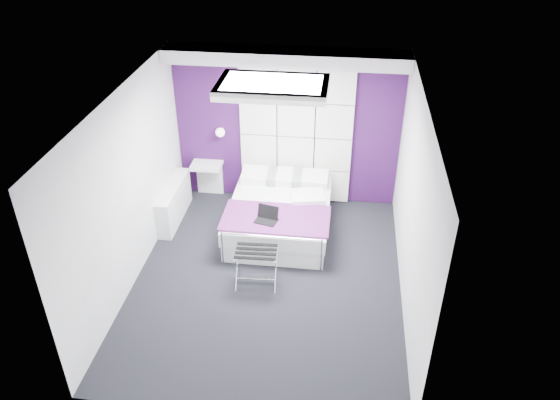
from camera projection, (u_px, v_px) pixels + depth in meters
The scene contains 15 objects.
floor at pixel (268, 279), 7.50m from camera, with size 4.40×4.40×0.00m, color black.
ceiling at pixel (265, 101), 6.13m from camera, with size 4.40×4.40×0.00m, color white.
wall_back at pixel (287, 127), 8.67m from camera, with size 3.60×3.60×0.00m, color silver.
wall_left at pixel (128, 190), 7.01m from camera, with size 4.40×4.40×0.00m, color silver.
wall_right at pixel (413, 209), 6.62m from camera, with size 4.40×4.40×0.00m, color silver.
accent_wall at pixel (287, 127), 8.66m from camera, with size 3.58×0.02×2.58m, color #350F42.
soffit at pixel (286, 57), 7.82m from camera, with size 3.58×0.50×0.20m, color white.
headboard at pixel (296, 136), 8.67m from camera, with size 1.80×0.08×2.30m, color white, non-canonical shape.
skylight at pixel (273, 86), 6.66m from camera, with size 1.36×0.86×0.12m, color white, non-canonical shape.
wall_lamp at pixel (221, 131), 8.70m from camera, with size 0.15×0.15×0.15m, color white.
radiator at pixel (174, 203), 8.62m from camera, with size 0.22×1.20×0.60m, color white.
bed at pixel (280, 215), 8.37m from camera, with size 1.55×1.87×0.66m.
nightstand at pixel (207, 165), 9.02m from camera, with size 0.50×0.39×0.06m, color white.
luggage_rack at pixel (256, 267), 7.30m from camera, with size 0.54×0.40×0.54m.
laptop at pixel (266, 217), 7.77m from camera, with size 0.31×0.22×0.22m.
Camera 1 is at (0.90, -5.72, 4.89)m, focal length 35.00 mm.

